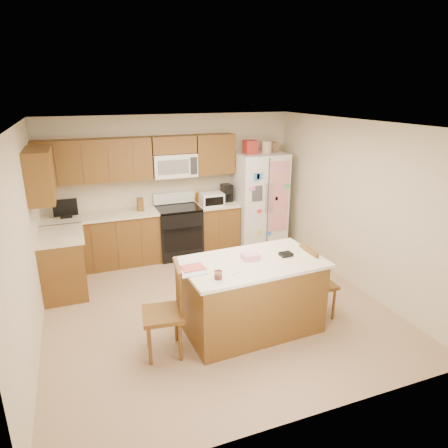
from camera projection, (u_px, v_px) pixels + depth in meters
name	position (u px, v px, depth m)	size (l,w,h in m)	color
ground	(214.00, 305.00, 5.67)	(4.50, 4.50, 0.00)	#987858
room_shell	(213.00, 207.00, 5.21)	(4.60, 4.60, 2.52)	beige
cabinetry	(122.00, 215.00, 6.63)	(3.36, 1.56, 2.15)	brown
stove	(178.00, 231.00, 7.23)	(0.76, 0.65, 1.13)	black
refrigerator	(259.00, 200.00, 7.56)	(0.90, 0.79, 2.04)	white
island	(252.00, 295.00, 4.96)	(1.81, 1.08, 1.02)	brown
windsor_chair_left	(165.00, 313.00, 4.48)	(0.50, 0.52, 1.09)	brown
windsor_chair_back	(235.00, 279.00, 5.49)	(0.39, 0.37, 0.89)	brown
windsor_chair_right	(316.00, 283.00, 5.26)	(0.42, 0.44, 1.00)	brown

